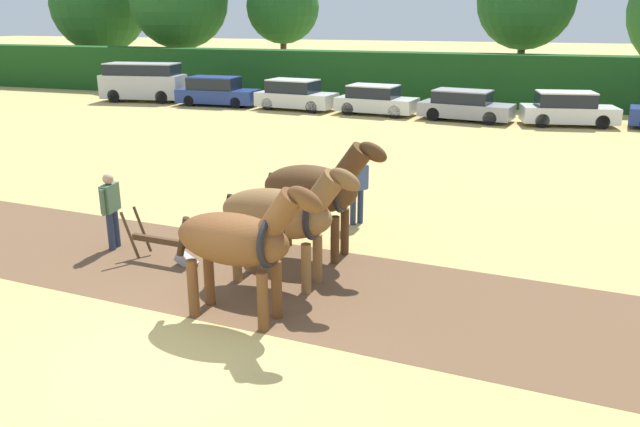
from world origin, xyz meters
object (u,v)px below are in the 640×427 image
at_px(parked_car_left, 217,92).
at_px(parked_car_center_left, 295,95).
at_px(tree_center_left, 283,7).
at_px(plow, 168,248).
at_px(draft_horse_lead_right, 282,214).
at_px(draft_horse_trail_left, 316,189).
at_px(farmer_at_plow, 111,205).
at_px(parked_car_center, 376,100).
at_px(draft_horse_lead_left, 239,240).
at_px(parked_van, 143,82).
at_px(tree_center, 526,1).
at_px(tree_far_left, 99,5).
at_px(parked_car_right, 568,109).
at_px(farmer_beside_team, 357,185).
at_px(parked_car_center_right, 465,106).

relative_size(parked_car_left, parked_car_center_left, 1.05).
height_order(tree_center_left, plow, tree_center_left).
bearing_deg(draft_horse_lead_right, draft_horse_trail_left, 89.82).
relative_size(farmer_at_plow, parked_car_center, 0.40).
bearing_deg(draft_horse_lead_left, parked_van, 130.85).
relative_size(tree_center, draft_horse_lead_left, 3.13).
bearing_deg(tree_far_left, parked_car_center, -25.13).
xyz_separation_m(draft_horse_trail_left, farmer_at_plow, (-4.23, -1.06, -0.48)).
bearing_deg(parked_van, parked_car_center, -10.96).
bearing_deg(parked_van, plow, -63.81).
bearing_deg(parked_car_center_left, parked_van, -175.45).
height_order(parked_car_center_left, parked_car_center, parked_car_center_left).
relative_size(draft_horse_lead_right, parked_car_center, 0.69).
relative_size(parked_car_center, parked_car_right, 0.95).
relative_size(tree_center, draft_horse_lead_right, 2.97).
height_order(tree_center_left, parked_car_left, tree_center_left).
bearing_deg(tree_center_left, draft_horse_lead_left, -68.71).
bearing_deg(farmer_beside_team, parked_car_left, 162.98).
distance_m(farmer_at_plow, parked_car_right, 22.20).
xyz_separation_m(tree_far_left, parked_car_center, (25.52, -11.97, -4.88)).
height_order(parked_car_left, parked_car_right, parked_car_left).
height_order(tree_far_left, tree_center, tree_far_left).
xyz_separation_m(draft_horse_lead_right, farmer_beside_team, (0.34, 3.80, -0.38)).
height_order(tree_far_left, tree_center_left, tree_far_left).
relative_size(parked_car_center, parked_car_center_right, 0.91).
bearing_deg(draft_horse_lead_left, farmer_beside_team, 88.88).
bearing_deg(parked_car_center_right, parked_car_right, 9.89).
xyz_separation_m(parked_van, parked_car_right, (23.09, -0.87, -0.39)).
xyz_separation_m(farmer_at_plow, parked_car_center_right, (5.03, 19.94, -0.26)).
bearing_deg(farmer_at_plow, farmer_beside_team, 28.94).
distance_m(parked_van, parked_car_right, 23.11).
height_order(farmer_at_plow, parked_van, parked_van).
relative_size(parked_van, parked_car_center, 1.19).
bearing_deg(draft_horse_trail_left, parked_car_center_right, 91.02).
bearing_deg(tree_center_left, parked_car_left, -86.53).
bearing_deg(parked_car_left, parked_car_center_right, -5.54).
xyz_separation_m(plow, parked_car_right, (8.06, 20.35, 0.41)).
height_order(parked_car_center_right, parked_car_right, parked_car_right).
relative_size(draft_horse_lead_left, plow, 1.65).
bearing_deg(parked_car_center_right, farmer_at_plow, -95.21).
height_order(draft_horse_lead_left, farmer_beside_team, draft_horse_lead_left).
xyz_separation_m(plow, parked_van, (-15.03, 21.22, 0.81)).
bearing_deg(draft_horse_lead_right, tree_center_left, 115.82).
xyz_separation_m(tree_center, plow, (-5.48, -30.65, -5.32)).
xyz_separation_m(tree_center, parked_car_center_left, (-10.93, -9.67, -4.88)).
bearing_deg(farmer_at_plow, parked_car_center_right, 68.26).
distance_m(tree_far_left, parked_car_center, 28.61).
bearing_deg(draft_horse_lead_left, parked_car_center, 102.32).
distance_m(draft_horse_lead_right, parked_car_right, 21.24).
xyz_separation_m(tree_center_left, parked_car_center_left, (5.40, -11.53, -4.63)).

